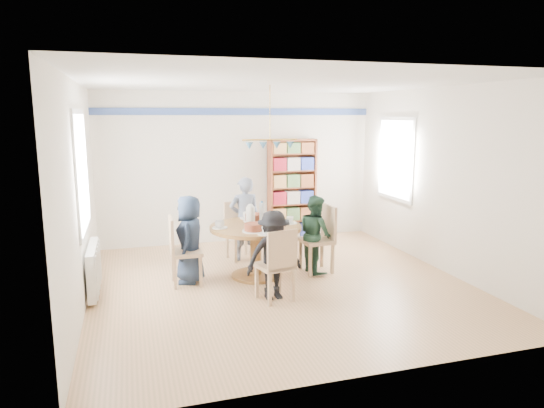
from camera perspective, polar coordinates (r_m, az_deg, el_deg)
name	(u,v)px	position (r m, az deg, el deg)	size (l,w,h in m)	color
ground	(280,284)	(6.76, 0.98, -9.39)	(5.00, 5.00, 0.00)	tan
room_shell	(246,159)	(7.15, -3.08, 5.26)	(5.00, 5.00, 5.00)	white
radiator	(94,269)	(6.67, -20.24, -7.15)	(0.12, 1.00, 0.60)	silver
dining_table	(256,239)	(6.90, -1.93, -4.13)	(1.30, 1.30, 0.75)	brown
chair_left	(180,248)	(6.70, -10.76, -5.09)	(0.42, 0.42, 0.94)	tan
chair_right	(322,235)	(7.19, 5.86, -3.67)	(0.46, 0.46, 0.99)	tan
chair_far	(239,228)	(7.83, -3.95, -2.78)	(0.48, 0.48, 0.92)	tan
chair_near	(278,262)	(6.00, 0.69, -6.83)	(0.49, 0.49, 0.93)	tan
person_left	(190,239)	(6.77, -9.66, -4.11)	(0.59, 0.39, 1.22)	#1B273C
person_right	(315,234)	(7.15, 5.13, -3.52)	(0.56, 0.43, 1.15)	#1B3625
person_far	(245,219)	(7.69, -3.23, -1.76)	(0.49, 0.32, 1.34)	gray
person_near	(274,255)	(6.07, 0.19, -6.06)	(0.73, 0.42, 1.13)	black
bookshelf	(292,190)	(8.98, 2.36, 1.62)	(0.89, 0.27, 1.86)	brown
tableware	(253,220)	(6.86, -2.22, -1.95)	(1.24, 1.24, 0.33)	white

